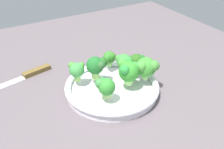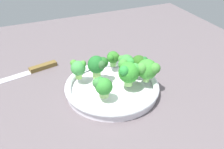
# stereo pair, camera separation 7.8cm
# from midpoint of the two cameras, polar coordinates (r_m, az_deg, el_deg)

# --- Properties ---
(ground_plane) EXTENTS (1.30, 1.30, 0.03)m
(ground_plane) POSITION_cam_midpoint_polar(r_m,az_deg,el_deg) (0.85, -2.98, -3.16)
(ground_plane) COLOR #5B5155
(bowl) EXTENTS (0.28, 0.28, 0.03)m
(bowl) POSITION_cam_midpoint_polar(r_m,az_deg,el_deg) (0.81, -2.77, -2.89)
(bowl) COLOR white
(bowl) RESTS_ON ground_plane
(broccoli_floret_0) EXTENTS (0.05, 0.05, 0.06)m
(broccoli_floret_0) POSITION_cam_midpoint_polar(r_m,az_deg,el_deg) (0.83, 2.60, 2.55)
(broccoli_floret_0) COLOR #84BF56
(broccoli_floret_0) RESTS_ON bowl
(broccoli_floret_1) EXTENTS (0.06, 0.06, 0.07)m
(broccoli_floret_1) POSITION_cam_midpoint_polar(r_m,az_deg,el_deg) (0.80, -6.08, 1.76)
(broccoli_floret_1) COLOR #94C865
(broccoli_floret_1) RESTS_ON bowl
(broccoli_floret_2) EXTENTS (0.04, 0.04, 0.05)m
(broccoli_floret_2) POSITION_cam_midpoint_polar(r_m,az_deg,el_deg) (0.87, -3.15, 3.48)
(broccoli_floret_2) COLOR #89CC6A
(broccoli_floret_2) RESTS_ON bowl
(broccoli_floret_3) EXTENTS (0.07, 0.07, 0.07)m
(broccoli_floret_3) POSITION_cam_midpoint_polar(r_m,az_deg,el_deg) (0.79, 4.47, 1.48)
(broccoli_floret_3) COLOR #93CE6F
(broccoli_floret_3) RESTS_ON bowl
(broccoli_floret_4) EXTENTS (0.07, 0.07, 0.07)m
(broccoli_floret_4) POSITION_cam_midpoint_polar(r_m,az_deg,el_deg) (0.77, 0.65, 0.72)
(broccoli_floret_4) COLOR #99D371
(broccoli_floret_4) RESTS_ON bowl
(broccoli_floret_5) EXTENTS (0.05, 0.05, 0.06)m
(broccoli_floret_5) POSITION_cam_midpoint_polar(r_m,az_deg,el_deg) (0.80, -10.17, 0.90)
(broccoli_floret_5) COLOR #9AD864
(broccoli_floret_5) RESTS_ON bowl
(broccoli_floret_6) EXTENTS (0.05, 0.06, 0.06)m
(broccoli_floret_6) POSITION_cam_midpoint_polar(r_m,az_deg,el_deg) (0.83, -0.18, 2.69)
(broccoli_floret_6) COLOR #91C263
(broccoli_floret_6) RESTS_ON bowl
(broccoli_floret_7) EXTENTS (0.05, 0.05, 0.06)m
(broccoli_floret_7) POSITION_cam_midpoint_polar(r_m,az_deg,el_deg) (0.73, -4.48, -2.64)
(broccoli_floret_7) COLOR #92BF67
(broccoli_floret_7) RESTS_ON bowl
(knife) EXTENTS (0.27, 0.08, 0.01)m
(knife) POSITION_cam_midpoint_polar(r_m,az_deg,el_deg) (0.94, -20.44, -0.48)
(knife) COLOR silver
(knife) RESTS_ON ground_plane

